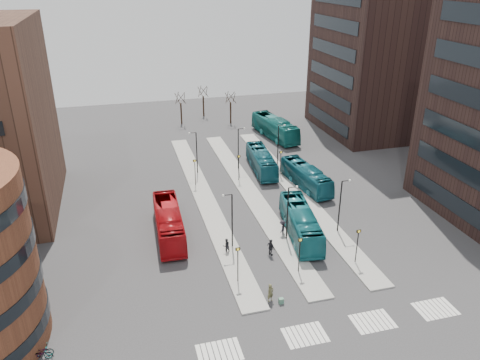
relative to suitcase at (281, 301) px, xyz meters
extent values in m
cube|color=gray|center=(-2.46, 21.85, -0.18)|extent=(2.50, 45.00, 0.15)
cube|color=gray|center=(3.54, 21.85, -0.18)|extent=(2.50, 45.00, 0.15)
cube|color=gray|center=(9.54, 21.85, -0.18)|extent=(2.50, 45.00, 0.15)
cube|color=navy|center=(0.00, 0.00, 0.00)|extent=(0.43, 0.35, 0.52)
imported|color=#AC0D12|center=(-7.89, 14.09, 1.32)|extent=(3.05, 11.44, 3.16)
imported|color=#166670|center=(5.90, 10.35, 1.29)|extent=(4.26, 11.37, 3.09)
imported|color=#135463|center=(7.23, 28.58, 1.22)|extent=(3.35, 10.79, 2.96)
imported|color=#155969|center=(11.29, 21.82, 1.20)|extent=(3.60, 10.71, 2.93)
imported|color=#146462|center=(13.86, 41.90, 1.48)|extent=(4.87, 12.82, 3.48)
imported|color=brown|center=(-0.80, 0.56, 0.61)|extent=(0.74, 0.62, 1.74)
imported|color=black|center=(-2.70, 9.04, 0.54)|extent=(0.86, 0.71, 1.60)
imported|color=black|center=(1.53, 7.39, 0.64)|extent=(0.84, 1.14, 1.80)
imported|color=black|center=(4.00, 10.78, 0.64)|extent=(1.18, 1.34, 1.80)
imported|color=gray|center=(-19.46, -1.39, 0.20)|extent=(1.77, 0.66, 0.92)
imported|color=gray|center=(-19.46, -1.07, 0.23)|extent=(1.89, 0.70, 0.98)
cube|color=silver|center=(-7.96, -4.15, -0.25)|extent=(0.35, 2.40, 0.01)
cube|color=silver|center=(-7.53, -4.15, -0.25)|extent=(0.35, 2.40, 0.01)
cube|color=silver|center=(-7.11, -4.15, -0.25)|extent=(0.35, 2.40, 0.01)
cube|color=silver|center=(-6.68, -4.15, -0.25)|extent=(0.35, 2.40, 0.01)
cube|color=silver|center=(-6.25, -4.15, -0.25)|extent=(0.35, 2.40, 0.01)
cube|color=silver|center=(-5.82, -4.15, -0.25)|extent=(0.35, 2.40, 0.01)
cube|color=silver|center=(-5.39, -4.15, -0.25)|extent=(0.35, 2.40, 0.01)
cube|color=silver|center=(-4.96, -4.15, -0.25)|extent=(0.35, 2.40, 0.01)
cube|color=silver|center=(-0.96, -4.15, -0.25)|extent=(0.35, 2.40, 0.01)
cube|color=silver|center=(-0.53, -4.15, -0.25)|extent=(0.35, 2.40, 0.01)
cube|color=silver|center=(-0.11, -4.15, -0.25)|extent=(0.35, 2.40, 0.01)
cube|color=silver|center=(0.32, -4.15, -0.25)|extent=(0.35, 2.40, 0.01)
cube|color=silver|center=(0.75, -4.15, -0.25)|extent=(0.35, 2.40, 0.01)
cube|color=silver|center=(1.18, -4.15, -0.25)|extent=(0.35, 2.40, 0.01)
cube|color=silver|center=(1.61, -4.15, -0.25)|extent=(0.35, 2.40, 0.01)
cube|color=silver|center=(2.04, -4.15, -0.25)|extent=(0.35, 2.40, 0.01)
cube|color=silver|center=(5.04, -4.15, -0.25)|extent=(0.35, 2.40, 0.01)
cube|color=silver|center=(5.47, -4.15, -0.25)|extent=(0.35, 2.40, 0.01)
cube|color=silver|center=(5.89, -4.15, -0.25)|extent=(0.35, 2.40, 0.01)
cube|color=silver|center=(6.32, -4.15, -0.25)|extent=(0.35, 2.40, 0.01)
cube|color=silver|center=(6.75, -4.15, -0.25)|extent=(0.35, 2.40, 0.01)
cube|color=silver|center=(7.18, -4.15, -0.25)|extent=(0.35, 2.40, 0.01)
cube|color=silver|center=(7.61, -4.15, -0.25)|extent=(0.35, 2.40, 0.01)
cube|color=silver|center=(8.04, -4.15, -0.25)|extent=(0.35, 2.40, 0.01)
cube|color=silver|center=(11.04, -4.15, -0.25)|extent=(0.35, 2.40, 0.01)
cube|color=silver|center=(11.47, -4.15, -0.25)|extent=(0.35, 2.40, 0.01)
cube|color=silver|center=(11.89, -4.15, -0.25)|extent=(0.35, 2.40, 0.01)
cube|color=silver|center=(12.32, -4.15, -0.25)|extent=(0.35, 2.40, 0.01)
cube|color=silver|center=(12.75, -4.15, -0.25)|extent=(0.35, 2.40, 0.01)
cube|color=silver|center=(13.18, -4.15, -0.25)|extent=(0.35, 2.40, 0.01)
cube|color=silver|center=(13.61, -4.15, -0.25)|extent=(0.35, 2.40, 0.01)
cube|color=silver|center=(14.04, -4.15, -0.25)|extent=(0.35, 2.40, 0.01)
cube|color=black|center=(23.48, 7.85, 2.24)|extent=(0.12, 16.00, 2.00)
cube|color=black|center=(23.48, 7.85, 6.24)|extent=(0.12, 16.00, 2.00)
cube|color=black|center=(23.48, 7.85, 10.24)|extent=(0.12, 16.00, 2.00)
cube|color=black|center=(23.48, 7.85, 14.24)|extent=(0.12, 16.00, 2.00)
cube|color=black|center=(33.54, 41.85, 14.74)|extent=(20.00, 20.00, 30.00)
cube|color=black|center=(23.48, 41.85, 2.24)|extent=(0.12, 16.00, 2.00)
cube|color=black|center=(23.48, 41.85, 6.24)|extent=(0.12, 16.00, 2.00)
cube|color=black|center=(23.48, 41.85, 10.24)|extent=(0.12, 16.00, 2.00)
cube|color=black|center=(23.48, 41.85, 14.24)|extent=(0.12, 16.00, 2.00)
cube|color=black|center=(23.48, 41.85, 18.24)|extent=(0.12, 16.00, 2.00)
cylinder|color=black|center=(-2.86, 3.85, 1.64)|extent=(0.10, 0.10, 3.50)
cube|color=black|center=(-2.86, 3.85, 3.39)|extent=(0.45, 0.10, 0.30)
cube|color=yellow|center=(-2.86, 3.79, 3.39)|extent=(0.20, 0.02, 0.20)
cylinder|color=black|center=(-2.86, 25.85, 1.64)|extent=(0.10, 0.10, 3.50)
cube|color=black|center=(-2.86, 25.85, 3.39)|extent=(0.45, 0.10, 0.30)
cube|color=yellow|center=(-2.86, 25.79, 3.39)|extent=(0.20, 0.02, 0.20)
cylinder|color=black|center=(3.14, 3.85, 1.64)|extent=(0.10, 0.10, 3.50)
cube|color=black|center=(3.14, 3.85, 3.39)|extent=(0.45, 0.10, 0.30)
cube|color=yellow|center=(3.14, 3.79, 3.39)|extent=(0.20, 0.02, 0.20)
cylinder|color=black|center=(3.14, 25.85, 1.64)|extent=(0.10, 0.10, 3.50)
cube|color=black|center=(3.14, 25.85, 3.39)|extent=(0.45, 0.10, 0.30)
cube|color=yellow|center=(3.14, 25.79, 3.39)|extent=(0.20, 0.02, 0.20)
cylinder|color=black|center=(9.14, 3.85, 1.64)|extent=(0.10, 0.10, 3.50)
cube|color=black|center=(9.14, 3.85, 3.39)|extent=(0.45, 0.10, 0.30)
cube|color=yellow|center=(9.14, 3.79, 3.39)|extent=(0.20, 0.02, 0.20)
cylinder|color=black|center=(9.14, 25.85, 1.64)|extent=(0.10, 0.10, 3.50)
cube|color=black|center=(9.14, 25.85, 3.39)|extent=(0.45, 0.10, 0.30)
cube|color=yellow|center=(9.14, 25.79, 3.39)|extent=(0.20, 0.02, 0.20)
cylinder|color=black|center=(-1.86, 9.85, 2.89)|extent=(0.14, 0.14, 6.00)
cylinder|color=black|center=(-2.31, 9.85, 5.89)|extent=(0.90, 0.08, 0.08)
sphere|color=silver|center=(-2.76, 9.85, 5.89)|extent=(0.24, 0.24, 0.24)
cylinder|color=black|center=(-1.86, 29.85, 2.89)|extent=(0.14, 0.14, 6.00)
cylinder|color=black|center=(-2.31, 29.85, 5.89)|extent=(0.90, 0.08, 0.08)
sphere|color=silver|center=(-2.76, 29.85, 5.89)|extent=(0.24, 0.24, 0.24)
cylinder|color=black|center=(4.14, 9.85, 2.89)|extent=(0.14, 0.14, 6.00)
cylinder|color=black|center=(4.59, 9.85, 5.89)|extent=(0.90, 0.08, 0.08)
sphere|color=silver|center=(5.04, 9.85, 5.89)|extent=(0.24, 0.24, 0.24)
cylinder|color=black|center=(4.14, 29.85, 2.89)|extent=(0.14, 0.14, 6.00)
cylinder|color=black|center=(4.59, 29.85, 5.89)|extent=(0.90, 0.08, 0.08)
sphere|color=silver|center=(5.04, 29.85, 5.89)|extent=(0.24, 0.24, 0.24)
cylinder|color=black|center=(10.14, 9.85, 2.89)|extent=(0.14, 0.14, 6.00)
cylinder|color=black|center=(10.59, 9.85, 5.89)|extent=(0.90, 0.08, 0.08)
sphere|color=silver|center=(11.04, 9.85, 5.89)|extent=(0.24, 0.24, 0.24)
cylinder|color=black|center=(10.14, 29.85, 2.89)|extent=(0.14, 0.14, 6.00)
cylinder|color=black|center=(10.59, 29.85, 5.89)|extent=(0.90, 0.08, 0.08)
sphere|color=silver|center=(11.04, 29.85, 5.89)|extent=(0.24, 0.24, 0.24)
cylinder|color=black|center=(-0.46, 53.85, 1.74)|extent=(0.30, 0.30, 4.00)
cylinder|color=black|center=(0.24, 53.85, 4.64)|extent=(0.10, 1.56, 1.95)
cylinder|color=black|center=(-0.25, 54.51, 4.64)|extent=(1.48, 0.59, 1.97)
cylinder|color=black|center=(-1.03, 54.26, 4.64)|extent=(0.90, 1.31, 1.99)
cylinder|color=black|center=(-1.03, 53.43, 4.64)|extent=(0.89, 1.31, 1.99)
cylinder|color=black|center=(-0.25, 53.18, 4.64)|extent=(1.48, 0.58, 1.97)
cylinder|color=black|center=(4.54, 57.85, 1.74)|extent=(0.30, 0.30, 4.00)
cylinder|color=black|center=(5.24, 57.85, 4.64)|extent=(0.10, 1.56, 1.95)
cylinder|color=black|center=(4.75, 58.51, 4.64)|extent=(1.48, 0.59, 1.97)
cylinder|color=black|center=(3.97, 58.26, 4.64)|extent=(0.90, 1.31, 1.99)
cylinder|color=black|center=(3.97, 57.43, 4.64)|extent=(0.89, 1.31, 1.99)
cylinder|color=black|center=(4.75, 57.18, 4.64)|extent=(1.48, 0.58, 1.97)
cylinder|color=black|center=(8.54, 51.85, 1.74)|extent=(0.30, 0.30, 4.00)
cylinder|color=black|center=(9.24, 51.85, 4.64)|extent=(0.10, 1.56, 1.95)
cylinder|color=black|center=(8.75, 52.51, 4.64)|extent=(1.48, 0.59, 1.97)
cylinder|color=black|center=(7.97, 52.26, 4.64)|extent=(0.90, 1.31, 1.99)
cylinder|color=black|center=(7.97, 51.43, 4.64)|extent=(0.89, 1.31, 1.99)
cylinder|color=black|center=(8.75, 51.18, 4.64)|extent=(1.48, 0.58, 1.97)
camera|label=1|loc=(-12.00, -30.59, 26.27)|focal=35.00mm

